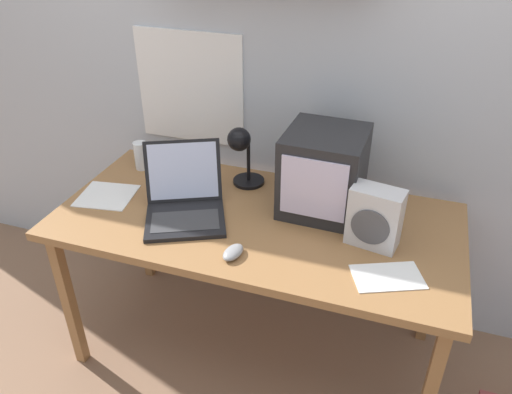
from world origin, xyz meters
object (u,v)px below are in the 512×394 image
Objects in this scene: corner_desk at (256,230)px; laptop at (184,198)px; loose_paper_near_laptop at (388,277)px; crt_monitor at (324,172)px; desk_lamp at (242,150)px; computer_mouse at (233,252)px; juice_glass at (141,157)px; space_heater at (375,218)px; loose_paper_near_monitor at (107,196)px.

corner_desk is 3.69× the size of laptop.
corner_desk is 0.59m from loose_paper_near_laptop.
laptop is (-0.52, -0.22, -0.10)m from crt_monitor.
laptop is at bearing 169.93° from loose_paper_near_laptop.
desk_lamp is 2.53× the size of computer_mouse.
desk_lamp is 2.15× the size of juice_glass.
space_heater is at bearing -36.78° from crt_monitor.
space_heater is at bearing -2.78° from corner_desk.
space_heater is at bearing -12.71° from juice_glass.
juice_glass reaches higher than loose_paper_near_laptop.
laptop is 1.61× the size of loose_paper_near_laptop.
juice_glass is (-0.65, 0.23, 0.12)m from corner_desk.
crt_monitor is 0.77× the size of laptop.
desk_lamp is at bearing 35.78° from laptop.
crt_monitor is 0.30m from space_heater.
space_heater reaches higher than corner_desk.
juice_glass reaches higher than corner_desk.
space_heater is 0.23m from loose_paper_near_laptop.
loose_paper_near_laptop is 1.06× the size of loose_paper_near_monitor.
corner_desk is 0.27m from computer_mouse.
computer_mouse is (0.65, -0.49, -0.04)m from juice_glass.
desk_lamp is at bearing 106.08° from computer_mouse.
corner_desk is 0.68m from loose_paper_near_monitor.
space_heater is (0.76, 0.03, 0.05)m from laptop.
loose_paper_near_laptop is (0.69, -0.42, -0.18)m from desk_lamp.
space_heater is 0.90× the size of loose_paper_near_monitor.
computer_mouse is at bearing -117.10° from crt_monitor.
crt_monitor is 1.30× the size of loose_paper_near_monitor.
loose_paper_near_laptop is (0.31, -0.36, -0.17)m from crt_monitor.
loose_paper_near_laptop is at bearing -35.40° from laptop.
juice_glass is 0.49× the size of loose_paper_near_laptop.
crt_monitor is 0.58m from laptop.
crt_monitor is 2.99× the size of computer_mouse.
corner_desk is at bearing -36.77° from desk_lamp.
juice_glass is 0.82m from computer_mouse.
juice_glass is at bearing 86.11° from loose_paper_near_monitor.
juice_glass is at bearing 116.77° from laptop.
juice_glass is at bearing 177.62° from space_heater.
space_heater is (0.23, -0.19, -0.05)m from crt_monitor.
corner_desk is at bearing -15.19° from laptop.
crt_monitor is at bearing 130.74° from loose_paper_near_laptop.
desk_lamp is 1.10× the size of loose_paper_near_monitor.
juice_glass is 1.28m from loose_paper_near_laptop.
space_heater is (0.47, -0.02, 0.18)m from corner_desk.
desk_lamp is (0.15, 0.27, 0.12)m from laptop.
loose_paper_near_monitor is (-1.14, -0.02, -0.11)m from space_heater.
juice_glass is 0.51× the size of loose_paper_near_monitor.
corner_desk is 6.98× the size of space_heater.
desk_lamp is 0.53m from computer_mouse.
space_heater is at bearing -1.05° from desk_lamp.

